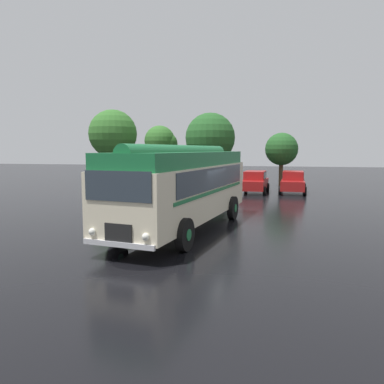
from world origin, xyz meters
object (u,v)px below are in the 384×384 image
vintage_bus (184,184)px  car_near_left (181,180)px  car_far_right (293,182)px  car_mid_left (216,181)px  box_van (148,173)px  car_mid_right (255,182)px

vintage_bus → car_near_left: size_ratio=2.39×
car_near_left → car_far_right: bearing=-1.1°
car_mid_left → car_far_right: same height
car_mid_left → box_van: box_van is taller
car_near_left → car_mid_right: (5.94, -0.56, 0.00)m
vintage_bus → car_mid_right: bearing=81.3°
box_van → car_near_left: bearing=10.0°
box_van → car_mid_left: bearing=2.4°
car_near_left → car_far_right: same height
car_mid_right → car_far_right: size_ratio=1.01×
car_near_left → car_mid_right: 5.97m
car_near_left → car_far_right: size_ratio=1.01×
car_near_left → vintage_bus: bearing=-75.4°
vintage_bus → car_far_right: size_ratio=2.42×
car_far_right → car_mid_left: bearing=-179.2°
vintage_bus → car_mid_right: vintage_bus is taller
car_mid_right → box_van: (-8.65, 0.08, 0.52)m
car_mid_right → car_far_right: (2.84, 0.40, 0.00)m
car_mid_right → box_van: bearing=179.4°
vintage_bus → car_mid_left: bearing=93.5°
vintage_bus → car_mid_right: size_ratio=2.40×
car_near_left → car_mid_left: (2.91, -0.24, 0.00)m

